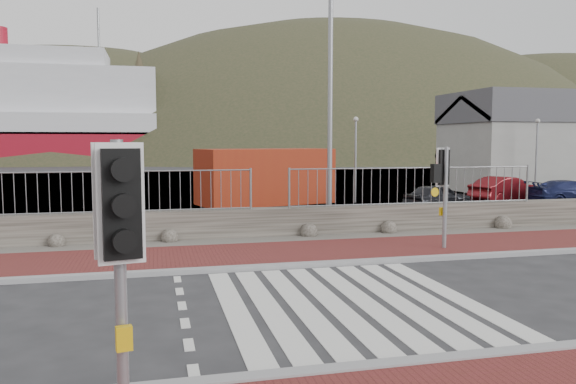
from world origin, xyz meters
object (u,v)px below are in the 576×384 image
object	(u,v)px
streetlight	(334,78)
car_b	(505,190)
car_a	(438,197)
car_c	(571,193)
traffic_signal_far	(445,176)
shipping_container	(265,176)
traffic_signal_near	(119,228)

from	to	relation	value
streetlight	car_b	distance (m)	12.98
streetlight	car_a	world-z (taller)	streetlight
streetlight	car_a	bearing A→B (deg)	16.61
streetlight	car_b	world-z (taller)	streetlight
car_a	streetlight	bearing A→B (deg)	106.98
streetlight	car_c	distance (m)	14.37
traffic_signal_far	shipping_container	world-z (taller)	traffic_signal_far
traffic_signal_far	car_b	bearing A→B (deg)	-142.16
car_b	streetlight	bearing A→B (deg)	101.99
shipping_container	streetlight	bearing A→B (deg)	-100.74
traffic_signal_near	car_b	xyz separation A→B (m)	(16.78, 18.21, -1.52)
streetlight	shipping_container	world-z (taller)	streetlight
streetlight	shipping_container	size ratio (longest dim) A/B	1.43
traffic_signal_far	shipping_container	distance (m)	12.65
car_b	car_c	distance (m)	2.85
streetlight	car_b	size ratio (longest dim) A/B	2.33
traffic_signal_near	car_c	distance (m)	25.32
traffic_signal_near	shipping_container	world-z (taller)	traffic_signal_near
traffic_signal_far	car_c	bearing A→B (deg)	-153.86
shipping_container	car_b	size ratio (longest dim) A/B	1.62
streetlight	car_c	size ratio (longest dim) A/B	2.23
traffic_signal_far	traffic_signal_near	bearing A→B (deg)	35.02
car_a	traffic_signal_near	bearing A→B (deg)	125.32
traffic_signal_near	car_b	size ratio (longest dim) A/B	0.78
car_b	traffic_signal_near	bearing A→B (deg)	120.06
traffic_signal_near	traffic_signal_far	distance (m)	11.38
shipping_container	car_a	bearing A→B (deg)	-45.30
car_c	traffic_signal_far	bearing A→B (deg)	130.64
traffic_signal_near	streetlight	distance (m)	13.99
traffic_signal_far	shipping_container	bearing A→B (deg)	-89.55
shipping_container	car_c	world-z (taller)	shipping_container
traffic_signal_far	streetlight	distance (m)	5.37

